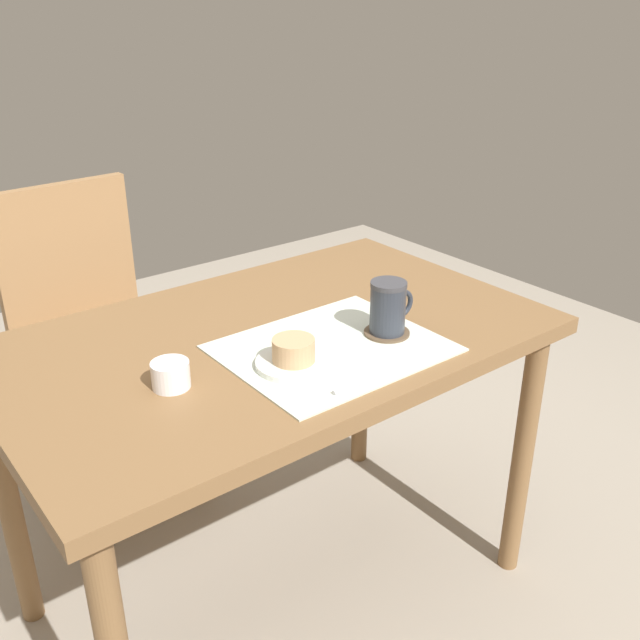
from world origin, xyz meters
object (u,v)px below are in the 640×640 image
object	(u,v)px
coffee_mug	(389,307)
pastry_plate	(294,363)
pastry	(294,350)
dining_table	(274,368)
sugar_bowl	(171,375)
wooden_chair	(94,335)

from	to	relation	value
coffee_mug	pastry_plate	bearing A→B (deg)	178.70
pastry_plate	pastry	size ratio (longest dim) A/B	1.80
dining_table	sugar_bowl	xyz separation A→B (m)	(-0.27, -0.07, 0.11)
pastry_plate	pastry	world-z (taller)	pastry
pastry_plate	pastry	xyz separation A→B (m)	(0.00, 0.00, 0.03)
wooden_chair	sugar_bowl	xyz separation A→B (m)	(-0.13, -0.75, 0.25)
wooden_chair	pastry_plate	xyz separation A→B (m)	(0.09, -0.83, 0.23)
dining_table	sugar_bowl	bearing A→B (deg)	-164.87
dining_table	coffee_mug	bearing A→B (deg)	-41.03
sugar_bowl	pastry	bearing A→B (deg)	-19.95
dining_table	pastry	bearing A→B (deg)	-110.35
coffee_mug	sugar_bowl	xyz separation A→B (m)	(-0.46, 0.08, -0.04)
pastry_plate	dining_table	bearing A→B (deg)	69.65
coffee_mug	sugar_bowl	size ratio (longest dim) A/B	1.59
sugar_bowl	pastry_plate	bearing A→B (deg)	-19.95
pastry	sugar_bowl	size ratio (longest dim) A/B	1.17
wooden_chair	pastry_plate	world-z (taller)	wooden_chair
pastry_plate	sugar_bowl	distance (m)	0.23
wooden_chair	coffee_mug	bearing A→B (deg)	108.42
dining_table	wooden_chair	size ratio (longest dim) A/B	1.27
pastry_plate	coffee_mug	world-z (taller)	coffee_mug
dining_table	pastry_plate	world-z (taller)	pastry_plate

